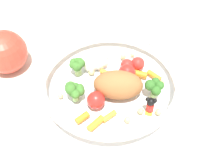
# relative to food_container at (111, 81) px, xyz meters

# --- Properties ---
(ground_plane) EXTENTS (2.40, 2.40, 0.00)m
(ground_plane) POSITION_rel_food_container_xyz_m (-0.01, 0.00, -0.03)
(ground_plane) COLOR silver
(food_container) EXTENTS (0.24, 0.24, 0.06)m
(food_container) POSITION_rel_food_container_xyz_m (0.00, 0.00, 0.00)
(food_container) COLOR white
(food_container) RESTS_ON ground_plane
(loose_apple) EXTENTS (0.08, 0.08, 0.09)m
(loose_apple) POSITION_rel_food_container_xyz_m (0.05, 0.20, 0.01)
(loose_apple) COLOR #BC3828
(loose_apple) RESTS_ON ground_plane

